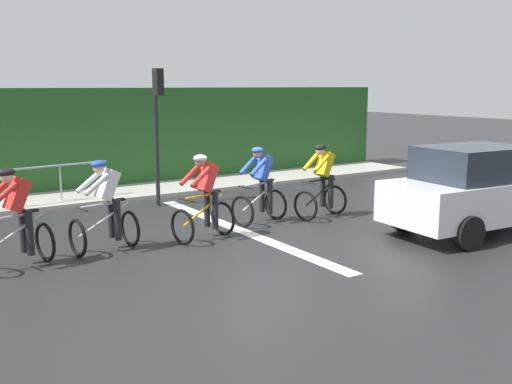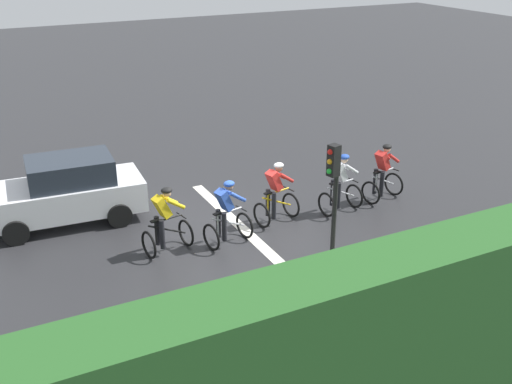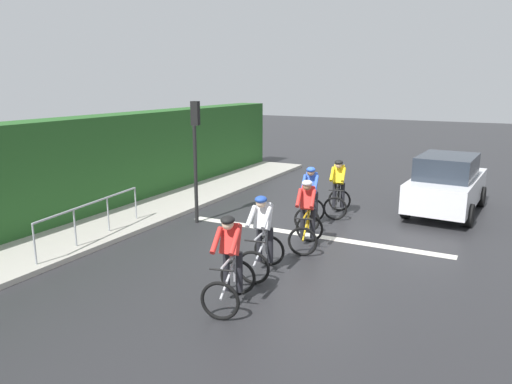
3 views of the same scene
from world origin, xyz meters
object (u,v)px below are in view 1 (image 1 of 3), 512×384
object	(u,v)px
cyclist_fourth	(261,187)
car_white	(479,190)
cyclist_second	(105,208)
traffic_light_near_crossing	(158,115)
cyclist_trailing	(322,183)
cyclist_mid	(204,199)
cyclist_lead	(16,220)
pedestrian_railing_kerbside	(35,176)

from	to	relation	value
cyclist_fourth	car_white	distance (m)	4.46
cyclist_second	traffic_light_near_crossing	world-z (taller)	traffic_light_near_crossing
cyclist_second	cyclist_trailing	size ratio (longest dim) A/B	1.00
cyclist_second	cyclist_mid	size ratio (longest dim) A/B	1.00
cyclist_lead	pedestrian_railing_kerbside	distance (m)	4.86
cyclist_lead	cyclist_fourth	xyz separation A→B (m)	(0.46, -5.06, 0.00)
cyclist_lead	cyclist_trailing	world-z (taller)	same
cyclist_trailing	traffic_light_near_crossing	xyz separation A→B (m)	(3.26, 2.49, 1.43)
cyclist_second	cyclist_fourth	size ratio (longest dim) A/B	1.00
car_white	traffic_light_near_crossing	world-z (taller)	traffic_light_near_crossing
car_white	cyclist_mid	bearing A→B (deg)	62.70
cyclist_lead	pedestrian_railing_kerbside	bearing A→B (deg)	-16.23
cyclist_fourth	cyclist_second	bearing A→B (deg)	95.14
cyclist_trailing	pedestrian_railing_kerbside	size ratio (longest dim) A/B	0.45
cyclist_lead	cyclist_mid	size ratio (longest dim) A/B	1.00
cyclist_second	pedestrian_railing_kerbside	size ratio (longest dim) A/B	0.45
cyclist_mid	pedestrian_railing_kerbside	world-z (taller)	cyclist_mid
pedestrian_railing_kerbside	cyclist_fourth	bearing A→B (deg)	-138.63
cyclist_second	cyclist_trailing	distance (m)	4.98
cyclist_fourth	traffic_light_near_crossing	bearing A→B (deg)	19.18
cyclist_mid	pedestrian_railing_kerbside	bearing A→B (deg)	23.35
cyclist_lead	traffic_light_near_crossing	world-z (taller)	traffic_light_near_crossing
pedestrian_railing_kerbside	cyclist_mid	bearing A→B (deg)	-156.65
cyclist_mid	traffic_light_near_crossing	size ratio (longest dim) A/B	0.50
cyclist_second	cyclist_mid	bearing A→B (deg)	-96.93
traffic_light_near_crossing	pedestrian_railing_kerbside	xyz separation A→B (m)	(1.23, 2.67, -1.43)
cyclist_second	pedestrian_railing_kerbside	distance (m)	4.52
cyclist_trailing	car_white	world-z (taller)	car_white
cyclist_fourth	cyclist_trailing	distance (m)	1.49
cyclist_lead	cyclist_fourth	size ratio (longest dim) A/B	1.00
cyclist_trailing	pedestrian_railing_kerbside	xyz separation A→B (m)	(4.49, 5.16, -0.00)
cyclist_trailing	car_white	bearing A→B (deg)	-147.34
cyclist_trailing	cyclist_mid	bearing A→B (deg)	94.61
cyclist_second	traffic_light_near_crossing	bearing A→B (deg)	-37.16
cyclist_mid	traffic_light_near_crossing	bearing A→B (deg)	-10.02
cyclist_second	cyclist_trailing	xyz separation A→B (m)	(0.02, -4.98, 0.00)
cyclist_mid	car_white	bearing A→B (deg)	-117.30
cyclist_fourth	car_white	size ratio (longest dim) A/B	0.39
cyclist_mid	car_white	world-z (taller)	car_white
cyclist_mid	pedestrian_railing_kerbside	size ratio (longest dim) A/B	0.45
cyclist_lead	cyclist_second	world-z (taller)	same
cyclist_trailing	car_white	xyz separation A→B (m)	(-2.77, -1.78, 0.08)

